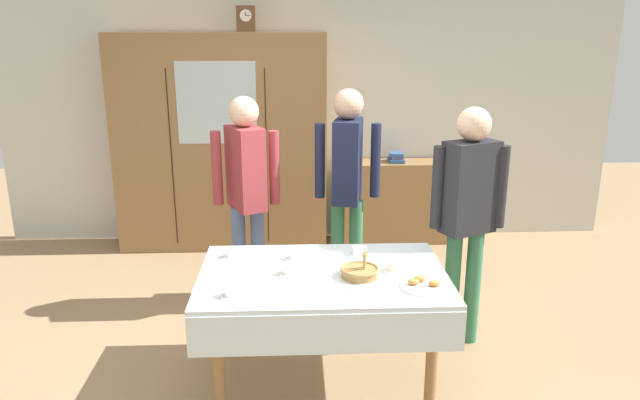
{
  "coord_description": "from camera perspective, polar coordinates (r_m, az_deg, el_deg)",
  "views": [
    {
      "loc": [
        -0.17,
        -3.57,
        2.21
      ],
      "look_at": [
        0.0,
        0.2,
        1.11
      ],
      "focal_mm": 33.25,
      "sensor_mm": 36.0,
      "label": 1
    }
  ],
  "objects": [
    {
      "name": "tea_cup_mid_right",
      "position": [
        3.94,
        3.68,
        -4.92
      ],
      "size": [
        0.13,
        0.13,
        0.06
      ],
      "color": "white",
      "rests_on": "dining_table"
    },
    {
      "name": "person_beside_shelf",
      "position": [
        4.69,
        2.67,
        2.41
      ],
      "size": [
        0.52,
        0.39,
        1.76
      ],
      "color": "#33704C",
      "rests_on": "ground"
    },
    {
      "name": "tea_cup_near_right",
      "position": [
        3.94,
        -8.48,
        -5.11
      ],
      "size": [
        0.13,
        0.13,
        0.06
      ],
      "color": "white",
      "rests_on": "dining_table"
    },
    {
      "name": "bread_basket",
      "position": [
        3.61,
        3.86,
        -6.87
      ],
      "size": [
        0.24,
        0.24,
        0.16
      ],
      "color": "#9E7542",
      "rests_on": "dining_table"
    },
    {
      "name": "mantel_clock",
      "position": [
        5.94,
        -7.12,
        16.93
      ],
      "size": [
        0.18,
        0.11,
        0.24
      ],
      "color": "brown",
      "rests_on": "wall_cabinet"
    },
    {
      "name": "tea_cup_near_left",
      "position": [
        3.65,
        -3.06,
        -6.75
      ],
      "size": [
        0.13,
        0.13,
        0.06
      ],
      "color": "white",
      "rests_on": "dining_table"
    },
    {
      "name": "spoon_near_left",
      "position": [
        3.73,
        1.21,
        -6.56
      ],
      "size": [
        0.12,
        0.02,
        0.01
      ],
      "color": "silver",
      "rests_on": "dining_table"
    },
    {
      "name": "tea_cup_far_right",
      "position": [
        3.39,
        -8.58,
        -8.78
      ],
      "size": [
        0.13,
        0.13,
        0.06
      ],
      "color": "white",
      "rests_on": "dining_table"
    },
    {
      "name": "book_stack",
      "position": [
        6.2,
        7.33,
        4.08
      ],
      "size": [
        0.16,
        0.22,
        0.1
      ],
      "color": "#2D5184",
      "rests_on": "bookshelf_low"
    },
    {
      "name": "dining_table",
      "position": [
        3.69,
        0.3,
        -8.77
      ],
      "size": [
        1.52,
        0.99,
        0.76
      ],
      "color": "olive",
      "rests_on": "ground"
    },
    {
      "name": "back_wall",
      "position": [
        6.28,
        -0.99,
        8.45
      ],
      "size": [
        6.4,
        0.1,
        2.7
      ],
      "primitive_type": "cube",
      "color": "silver",
      "rests_on": "ground"
    },
    {
      "name": "tea_cup_center",
      "position": [
        3.87,
        -2.41,
        -5.31
      ],
      "size": [
        0.13,
        0.13,
        0.06
      ],
      "color": "white",
      "rests_on": "dining_table"
    },
    {
      "name": "pastry_plate",
      "position": [
        3.53,
        9.91,
        -8.04
      ],
      "size": [
        0.28,
        0.28,
        0.05
      ],
      "color": "white",
      "rests_on": "dining_table"
    },
    {
      "name": "spoon_mid_right",
      "position": [
        3.4,
        -2.71,
        -9.01
      ],
      "size": [
        0.12,
        0.02,
        0.01
      ],
      "color": "silver",
      "rests_on": "dining_table"
    },
    {
      "name": "tea_cup_back_edge",
      "position": [
        3.72,
        7.06,
        -6.41
      ],
      "size": [
        0.13,
        0.13,
        0.06
      ],
      "color": "white",
      "rests_on": "dining_table"
    },
    {
      "name": "wall_cabinet",
      "position": [
        6.07,
        -9.46,
        5.41
      ],
      "size": [
        2.1,
        0.46,
        2.16
      ],
      "color": "olive",
      "rests_on": "ground"
    },
    {
      "name": "person_behind_table_right",
      "position": [
        4.62,
        -7.12,
        1.67
      ],
      "size": [
        0.52,
        0.41,
        1.72
      ],
      "color": "slate",
      "rests_on": "ground"
    },
    {
      "name": "ground_plane",
      "position": [
        4.2,
        0.12,
        -15.43
      ],
      "size": [
        12.0,
        12.0,
        0.0
      ],
      "primitive_type": "plane",
      "color": "#997A56",
      "rests_on": "ground"
    },
    {
      "name": "spoon_far_left",
      "position": [
        3.38,
        2.66,
        -9.1
      ],
      "size": [
        0.12,
        0.02,
        0.01
      ],
      "color": "silver",
      "rests_on": "dining_table"
    },
    {
      "name": "person_by_cabinet",
      "position": [
        4.18,
        14.08,
        -0.35
      ],
      "size": [
        0.52,
        0.33,
        1.71
      ],
      "color": "#33704C",
      "rests_on": "ground"
    },
    {
      "name": "bookshelf_low",
      "position": [
        6.32,
        7.17,
        -0.15
      ],
      "size": [
        1.18,
        0.35,
        0.86
      ],
      "color": "olive",
      "rests_on": "ground"
    }
  ]
}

